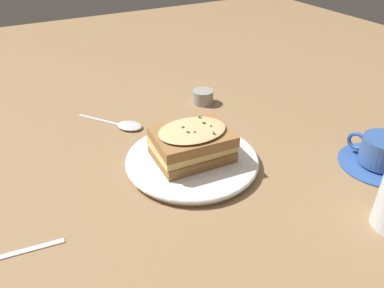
{
  "coord_description": "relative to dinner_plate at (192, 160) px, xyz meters",
  "views": [
    {
      "loc": [
        -0.27,
        -0.54,
        0.42
      ],
      "look_at": [
        0.02,
        -0.03,
        0.05
      ],
      "focal_mm": 35.0,
      "sensor_mm": 36.0,
      "label": 1
    }
  ],
  "objects": [
    {
      "name": "ground_plane",
      "position": [
        -0.02,
        0.03,
        -0.01
      ],
      "size": [
        2.4,
        2.4,
        0.0
      ],
      "primitive_type": "plane",
      "color": "olive"
    },
    {
      "name": "dinner_plate",
      "position": [
        0.0,
        0.0,
        0.0
      ],
      "size": [
        0.25,
        0.25,
        0.02
      ],
      "color": "white",
      "rests_on": "ground_plane"
    },
    {
      "name": "sandwich",
      "position": [
        -0.0,
        -0.0,
        0.04
      ],
      "size": [
        0.15,
        0.12,
        0.07
      ],
      "rotation": [
        0.0,
        0.0,
        6.24
      ],
      "color": "olive",
      "rests_on": "dinner_plate"
    },
    {
      "name": "teacup_with_saucer",
      "position": [
        0.31,
        -0.17,
        0.01
      ],
      "size": [
        0.15,
        0.15,
        0.06
      ],
      "rotation": [
        0.0,
        0.0,
        1.88
      ],
      "color": "#33569E",
      "rests_on": "ground_plane"
    },
    {
      "name": "spoon",
      "position": [
        -0.06,
        0.2,
        -0.01
      ],
      "size": [
        0.12,
        0.15,
        0.01
      ],
      "rotation": [
        0.0,
        0.0,
        3.79
      ],
      "color": "silver",
      "rests_on": "ground_plane"
    },
    {
      "name": "condiment_pot",
      "position": [
        0.15,
        0.22,
        0.01
      ],
      "size": [
        0.05,
        0.05,
        0.03
      ],
      "primitive_type": "cylinder",
      "color": "gray",
      "rests_on": "ground_plane"
    }
  ]
}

